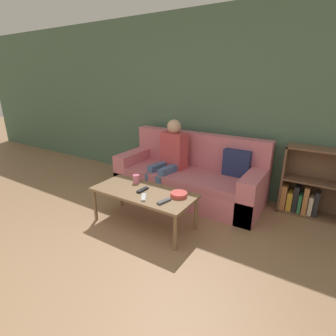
% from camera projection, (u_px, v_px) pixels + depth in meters
% --- Properties ---
extents(ground_plane, '(22.00, 22.00, 0.00)m').
position_uv_depth(ground_plane, '(42.00, 315.00, 1.96)').
color(ground_plane, '#997251').
extents(wall_back, '(12.00, 0.06, 2.60)m').
position_uv_depth(wall_back, '(210.00, 105.00, 3.88)').
color(wall_back, '#4C6B56').
rests_on(wall_back, ground_plane).
extents(couch, '(2.12, 0.84, 0.90)m').
position_uv_depth(couch, '(190.00, 177.00, 3.84)').
color(couch, '#D1707F').
rests_on(couch, ground_plane).
extents(bookshelf, '(0.76, 0.28, 0.89)m').
position_uv_depth(bookshelf, '(310.00, 188.00, 3.32)').
color(bookshelf, brown).
rests_on(bookshelf, ground_plane).
extents(coffee_table, '(1.22, 0.55, 0.43)m').
position_uv_depth(coffee_table, '(143.00, 194.00, 3.05)').
color(coffee_table, brown).
rests_on(coffee_table, ground_plane).
extents(person_adult, '(0.43, 0.64, 1.12)m').
position_uv_depth(person_adult, '(171.00, 153.00, 3.80)').
color(person_adult, '#476693').
rests_on(person_adult, ground_plane).
extents(cup_near, '(0.08, 0.08, 0.10)m').
position_uv_depth(cup_near, '(136.00, 179.00, 3.26)').
color(cup_near, pink).
rests_on(cup_near, coffee_table).
extents(tv_remote_0, '(0.14, 0.17, 0.02)m').
position_uv_depth(tv_remote_0, '(144.00, 197.00, 2.86)').
color(tv_remote_0, '#B7B7BC').
rests_on(tv_remote_0, coffee_table).
extents(tv_remote_1, '(0.09, 0.18, 0.02)m').
position_uv_depth(tv_remote_1, '(164.00, 201.00, 2.77)').
color(tv_remote_1, '#47474C').
rests_on(tv_remote_1, coffee_table).
extents(tv_remote_2, '(0.05, 0.17, 0.02)m').
position_uv_depth(tv_remote_2, '(143.00, 190.00, 3.04)').
color(tv_remote_2, black).
rests_on(tv_remote_2, coffee_table).
extents(snack_bowl, '(0.19, 0.19, 0.05)m').
position_uv_depth(snack_bowl, '(179.00, 194.00, 2.90)').
color(snack_bowl, '#DB4C47').
rests_on(snack_bowl, coffee_table).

